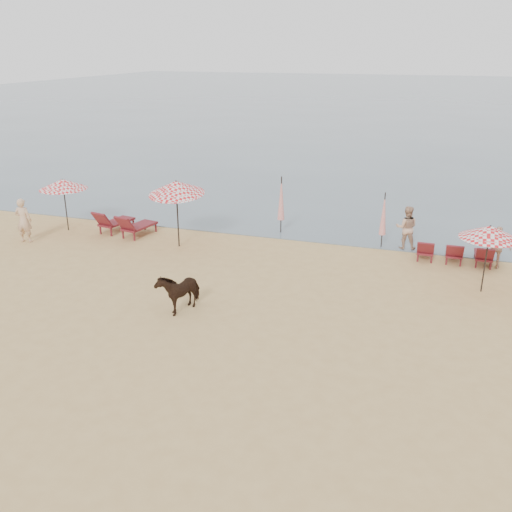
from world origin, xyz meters
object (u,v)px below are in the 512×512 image
at_px(cow, 179,290).
at_px(beachgoer_left, 24,220).
at_px(umbrella_open_left_a, 63,184).
at_px(umbrella_open_right, 490,232).
at_px(beachgoer_right_a, 407,228).
at_px(umbrella_closed_right, 384,214).
at_px(beachgoer_right_b, 497,247).
at_px(umbrella_closed_left, 281,199).
at_px(lounger_cluster_left, 124,223).
at_px(umbrella_open_left_b, 176,188).
at_px(lounger_cluster_right, 454,252).

relative_size(cow, beachgoer_left, 0.81).
bearing_deg(umbrella_open_left_a, umbrella_open_right, 8.39).
distance_m(cow, beachgoer_right_a, 9.66).
xyz_separation_m(umbrella_open_left_a, cow, (7.83, -5.59, -1.38)).
height_order(umbrella_closed_right, beachgoer_right_b, umbrella_closed_right).
relative_size(umbrella_closed_left, umbrella_closed_right, 1.10).
xyz_separation_m(lounger_cluster_left, umbrella_open_left_b, (2.79, -0.64, 1.86)).
bearing_deg(umbrella_closed_left, beachgoer_right_b, -10.28).
xyz_separation_m(umbrella_closed_left, beachgoer_right_a, (5.09, -0.41, -0.63)).
bearing_deg(lounger_cluster_left, beachgoer_left, -136.76).
distance_m(lounger_cluster_left, umbrella_open_left_b, 3.42).
relative_size(umbrella_closed_right, cow, 1.52).
bearing_deg(lounger_cluster_right, beachgoer_right_b, -4.45).
xyz_separation_m(umbrella_open_left_a, umbrella_closed_right, (12.93, 1.84, -0.64)).
xyz_separation_m(lounger_cluster_left, lounger_cluster_right, (13.01, 0.82, -0.09)).
distance_m(umbrella_closed_left, cow, 8.09).
bearing_deg(umbrella_open_left_a, umbrella_open_left_b, 8.69).
bearing_deg(lounger_cluster_right, umbrella_closed_right, 163.53).
bearing_deg(beachgoer_right_a, beachgoer_left, 9.03).
height_order(lounger_cluster_right, beachgoer_right_b, beachgoer_right_b).
height_order(umbrella_open_left_b, umbrella_closed_right, umbrella_open_left_b).
height_order(umbrella_open_left_b, umbrella_open_right, umbrella_open_left_b).
bearing_deg(beachgoer_right_a, lounger_cluster_right, 145.92).
bearing_deg(beachgoer_right_b, lounger_cluster_left, 13.28).
xyz_separation_m(umbrella_open_right, cow, (-8.62, -4.15, -1.38)).
distance_m(umbrella_open_left_a, beachgoer_right_a, 14.00).
height_order(lounger_cluster_left, lounger_cluster_right, lounger_cluster_left).
distance_m(lounger_cluster_right, beachgoer_left, 16.52).
bearing_deg(umbrella_open_left_b, lounger_cluster_right, 23.55).
height_order(lounger_cluster_left, beachgoer_left, beachgoer_left).
bearing_deg(beachgoer_right_b, cow, 45.83).
xyz_separation_m(lounger_cluster_left, umbrella_open_right, (13.86, -1.65, 1.51)).
bearing_deg(umbrella_closed_left, cow, -96.37).
height_order(lounger_cluster_right, umbrella_open_left_b, umbrella_open_left_b).
relative_size(umbrella_open_left_a, beachgoer_right_b, 1.46).
xyz_separation_m(lounger_cluster_right, beachgoer_left, (-16.27, -2.86, 0.50)).
distance_m(lounger_cluster_right, umbrella_open_left_a, 15.71).
distance_m(lounger_cluster_right, umbrella_closed_left, 7.10).
relative_size(umbrella_open_left_a, beachgoer_left, 1.24).
bearing_deg(umbrella_open_left_a, beachgoer_left, -96.51).
xyz_separation_m(umbrella_closed_right, beachgoer_left, (-13.59, -3.68, -0.46)).
bearing_deg(cow, lounger_cluster_left, 148.93).
xyz_separation_m(beachgoer_right_a, beachgoer_right_b, (3.17, -1.08, -0.09)).
bearing_deg(cow, beachgoer_right_b, 52.14).
height_order(umbrella_closed_left, beachgoer_right_b, umbrella_closed_left).
bearing_deg(lounger_cluster_left, lounger_cluster_right, 14.78).
height_order(umbrella_open_right, umbrella_closed_right, umbrella_open_right).
relative_size(umbrella_closed_right, beachgoer_right_a, 1.29).
relative_size(beachgoer_left, beachgoer_right_a, 1.05).
bearing_deg(lounger_cluster_left, umbrella_closed_right, 20.18).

